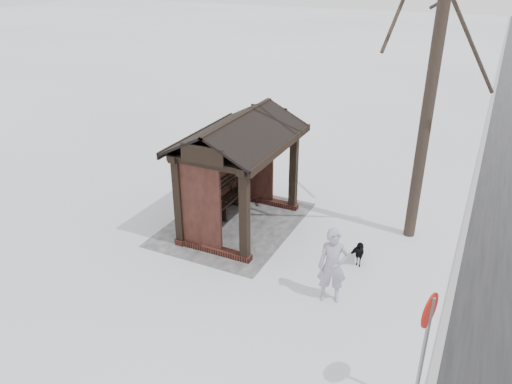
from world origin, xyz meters
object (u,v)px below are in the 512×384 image
(bus_shelter, at_px, (234,150))
(road_sign, at_px, (427,328))
(pedestrian, at_px, (333,266))
(dog, at_px, (357,251))

(bus_shelter, height_order, road_sign, bus_shelter)
(bus_shelter, bearing_deg, pedestrian, 59.01)
(bus_shelter, distance_m, road_sign, 6.82)
(bus_shelter, distance_m, pedestrian, 4.13)
(dog, bearing_deg, pedestrian, -108.86)
(bus_shelter, relative_size, dog, 5.32)
(pedestrian, xyz_separation_m, road_sign, (2.06, 2.09, 0.75))
(pedestrian, relative_size, dog, 2.49)
(bus_shelter, height_order, pedestrian, bus_shelter)
(bus_shelter, xyz_separation_m, road_sign, (4.08, 5.44, -0.57))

